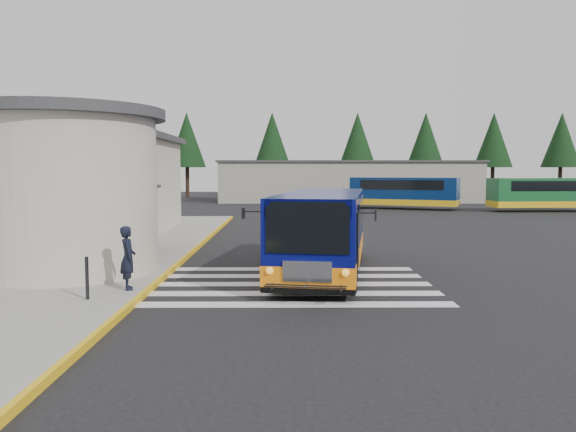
{
  "coord_description": "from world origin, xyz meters",
  "views": [
    {
      "loc": [
        -0.54,
        -16.17,
        3.13
      ],
      "look_at": [
        -0.45,
        -0.5,
        1.88
      ],
      "focal_mm": 35.0,
      "sensor_mm": 36.0,
      "label": 1
    }
  ],
  "objects_px": {
    "pedestrian_a": "(128,258)",
    "far_bus_b": "(546,193)",
    "pedestrian_b": "(75,251)",
    "bollard": "(87,278)",
    "far_bus_a": "(404,191)",
    "transit_bus": "(323,235)"
  },
  "relations": [
    {
      "from": "pedestrian_a",
      "to": "far_bus_b",
      "type": "relative_size",
      "value": 0.18
    },
    {
      "from": "pedestrian_b",
      "to": "far_bus_a",
      "type": "relative_size",
      "value": 0.18
    },
    {
      "from": "pedestrian_a",
      "to": "far_bus_b",
      "type": "bearing_deg",
      "value": -60.5
    },
    {
      "from": "transit_bus",
      "to": "far_bus_b",
      "type": "height_order",
      "value": "far_bus_b"
    },
    {
      "from": "pedestrian_b",
      "to": "far_bus_a",
      "type": "height_order",
      "value": "far_bus_a"
    },
    {
      "from": "pedestrian_a",
      "to": "bollard",
      "type": "height_order",
      "value": "pedestrian_a"
    },
    {
      "from": "transit_bus",
      "to": "far_bus_b",
      "type": "bearing_deg",
      "value": 63.19
    },
    {
      "from": "bollard",
      "to": "far_bus_a",
      "type": "relative_size",
      "value": 0.11
    },
    {
      "from": "pedestrian_a",
      "to": "pedestrian_b",
      "type": "relative_size",
      "value": 1.01
    },
    {
      "from": "pedestrian_b",
      "to": "far_bus_b",
      "type": "xyz_separation_m",
      "value": [
        26.24,
        28.28,
        0.51
      ]
    },
    {
      "from": "pedestrian_a",
      "to": "far_bus_a",
      "type": "height_order",
      "value": "far_bus_a"
    },
    {
      "from": "pedestrian_b",
      "to": "far_bus_a",
      "type": "bearing_deg",
      "value": 113.35
    },
    {
      "from": "transit_bus",
      "to": "pedestrian_a",
      "type": "relative_size",
      "value": 5.62
    },
    {
      "from": "pedestrian_a",
      "to": "bollard",
      "type": "relative_size",
      "value": 1.6
    },
    {
      "from": "pedestrian_b",
      "to": "bollard",
      "type": "distance_m",
      "value": 2.78
    },
    {
      "from": "bollard",
      "to": "far_bus_b",
      "type": "bearing_deg",
      "value": 50.87
    },
    {
      "from": "transit_bus",
      "to": "pedestrian_b",
      "type": "height_order",
      "value": "transit_bus"
    },
    {
      "from": "far_bus_b",
      "to": "far_bus_a",
      "type": "bearing_deg",
      "value": 72.45
    },
    {
      "from": "transit_bus",
      "to": "pedestrian_b",
      "type": "xyz_separation_m",
      "value": [
        -6.98,
        -1.69,
        -0.24
      ]
    },
    {
      "from": "pedestrian_b",
      "to": "pedestrian_a",
      "type": "bearing_deg",
      "value": 13.74
    },
    {
      "from": "pedestrian_b",
      "to": "bollard",
      "type": "xyz_separation_m",
      "value": [
        1.2,
        -2.49,
        -0.29
      ]
    },
    {
      "from": "bollard",
      "to": "pedestrian_a",
      "type": "bearing_deg",
      "value": 60.41
    }
  ]
}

